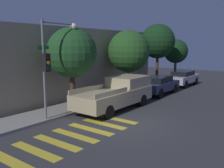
# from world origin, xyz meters

# --- Properties ---
(ground_plane) EXTENTS (60.00, 60.00, 0.00)m
(ground_plane) POSITION_xyz_m (0.00, 0.00, 0.00)
(ground_plane) COLOR #333335
(sidewalk) EXTENTS (26.00, 2.20, 0.14)m
(sidewalk) POSITION_xyz_m (0.00, 4.30, 0.07)
(sidewalk) COLOR gray
(sidewalk) RESTS_ON ground
(building_row) EXTENTS (26.00, 6.00, 5.12)m
(building_row) POSITION_xyz_m (0.00, 8.80, 2.56)
(building_row) COLOR gray
(building_row) RESTS_ON ground
(crosswalk) EXTENTS (6.54, 2.60, 0.00)m
(crosswalk) POSITION_xyz_m (-2.55, 0.80, 0.00)
(crosswalk) COLOR gold
(crosswalk) RESTS_ON ground
(traffic_light_pole) EXTENTS (2.64, 0.56, 5.17)m
(traffic_light_pole) POSITION_xyz_m (-1.49, 3.37, 3.43)
(traffic_light_pole) COLOR slate
(traffic_light_pole) RESTS_ON ground
(pickup_truck) EXTENTS (5.78, 2.13, 1.89)m
(pickup_truck) POSITION_xyz_m (2.46, 2.10, 0.97)
(pickup_truck) COLOR tan
(pickup_truck) RESTS_ON ground
(sedan_near_corner) EXTENTS (4.26, 1.84, 1.44)m
(sedan_near_corner) POSITION_xyz_m (8.01, 2.10, 0.79)
(sedan_near_corner) COLOR #2D3351
(sedan_near_corner) RESTS_ON ground
(sedan_middle) EXTENTS (4.47, 1.75, 1.44)m
(sedan_middle) POSITION_xyz_m (13.27, 2.10, 0.79)
(sedan_middle) COLOR #B7BABF
(sedan_middle) RESTS_ON ground
(tree_near_corner) EXTENTS (2.96, 2.96, 4.95)m
(tree_near_corner) POSITION_xyz_m (0.45, 3.98, 3.45)
(tree_near_corner) COLOR #42301E
(tree_near_corner) RESTS_ON ground
(tree_midblock) EXTENTS (3.26, 3.26, 5.06)m
(tree_midblock) POSITION_xyz_m (6.54, 3.98, 3.42)
(tree_midblock) COLOR brown
(tree_midblock) RESTS_ON ground
(tree_far_end) EXTENTS (3.18, 3.18, 5.84)m
(tree_far_end) POSITION_xyz_m (11.46, 3.98, 4.24)
(tree_far_end) COLOR #42301E
(tree_far_end) RESTS_ON ground
(tree_behind_truck) EXTENTS (2.55, 2.55, 4.53)m
(tree_behind_truck) POSITION_xyz_m (15.75, 3.98, 3.23)
(tree_behind_truck) COLOR brown
(tree_behind_truck) RESTS_ON ground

